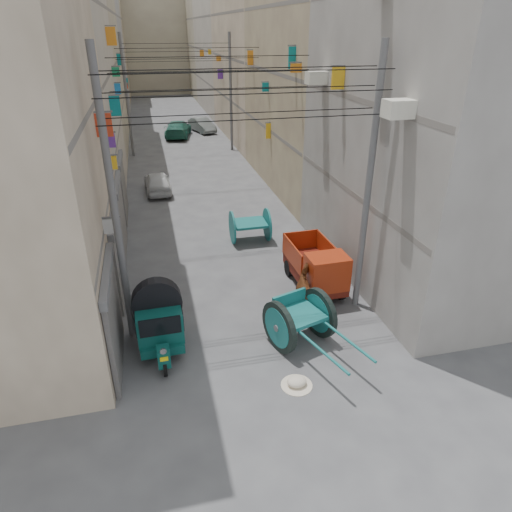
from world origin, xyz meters
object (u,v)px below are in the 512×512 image
object	(u,v)px
distant_car_white	(158,182)
distant_car_green	(178,129)
auto_rickshaw	(159,318)
feed_sack	(297,382)
mini_truck	(318,271)
second_cart	(250,225)
distant_car_grey	(202,125)
horse	(311,295)
tonga_cart	(300,319)

from	to	relation	value
distant_car_white	distant_car_green	distance (m)	14.50
auto_rickshaw	feed_sack	distance (m)	4.16
mini_truck	feed_sack	world-z (taller)	mini_truck
distant_car_green	feed_sack	bearing A→B (deg)	102.44
distant_car_white	distant_car_green	world-z (taller)	distant_car_green
feed_sack	distant_car_green	size ratio (longest dim) A/B	0.11
feed_sack	mini_truck	bearing A→B (deg)	63.65
auto_rickshaw	distant_car_white	bearing A→B (deg)	86.28
second_cart	feed_sack	distance (m)	8.99
second_cart	distant_car_white	distance (m)	8.37
distant_car_white	second_cart	bearing A→B (deg)	112.90
feed_sack	distant_car_grey	distance (m)	32.42
second_cart	horse	bearing A→B (deg)	-84.07
auto_rickshaw	horse	world-z (taller)	auto_rickshaw
distant_car_grey	mini_truck	bearing A→B (deg)	-106.05
distant_car_grey	second_cart	bearing A→B (deg)	-109.19
second_cart	feed_sack	bearing A→B (deg)	-94.76
mini_truck	horse	xyz separation A→B (m)	(-0.76, -1.37, -0.04)
second_cart	distant_car_white	xyz separation A→B (m)	(-3.53, 7.58, -0.18)
auto_rickshaw	distant_car_white	world-z (taller)	auto_rickshaw
mini_truck	feed_sack	size ratio (longest dim) A/B	6.00
distant_car_green	distant_car_white	bearing A→B (deg)	92.49
horse	auto_rickshaw	bearing A→B (deg)	6.99
auto_rickshaw	mini_truck	size ratio (longest dim) A/B	0.79
distant_car_grey	distant_car_green	xyz separation A→B (m)	(-2.21, -1.54, 0.07)
auto_rickshaw	horse	xyz separation A→B (m)	(4.66, 0.53, -0.22)
mini_truck	distant_car_green	distance (m)	26.64
tonga_cart	distant_car_white	world-z (taller)	tonga_cart
distant_car_white	distant_car_grey	distance (m)	16.48
distant_car_green	distant_car_grey	bearing A→B (deg)	-133.53
mini_truck	second_cart	distance (m)	4.81
tonga_cart	distant_car_green	size ratio (longest dim) A/B	0.78
mini_truck	horse	size ratio (longest dim) A/B	1.68
auto_rickshaw	distant_car_grey	bearing A→B (deg)	78.90
second_cart	distant_car_grey	xyz separation A→B (m)	(0.98, 23.44, -0.16)
auto_rickshaw	second_cart	distance (m)	7.69
auto_rickshaw	horse	size ratio (longest dim) A/B	1.32
mini_truck	tonga_cart	bearing A→B (deg)	-122.10
horse	distant_car_grey	size ratio (longest dim) A/B	0.51
feed_sack	distant_car_green	xyz separation A→B (m)	(-0.44, 30.83, 0.53)
mini_truck	second_cart	world-z (taller)	mini_truck
auto_rickshaw	tonga_cart	xyz separation A→B (m)	(3.91, -0.67, -0.20)
tonga_cart	horse	world-z (taller)	horse
feed_sack	distant_car_green	world-z (taller)	distant_car_green
feed_sack	distant_car_white	world-z (taller)	distant_car_white
auto_rickshaw	distant_car_grey	xyz separation A→B (m)	(5.05, 29.95, -0.40)
horse	distant_car_grey	xyz separation A→B (m)	(0.39, 29.43, -0.18)
mini_truck	distant_car_white	xyz separation A→B (m)	(-4.88, 12.20, -0.24)
distant_car_white	distant_car_green	xyz separation A→B (m)	(2.30, 14.31, 0.09)
distant_car_white	distant_car_grey	size ratio (longest dim) A/B	0.94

